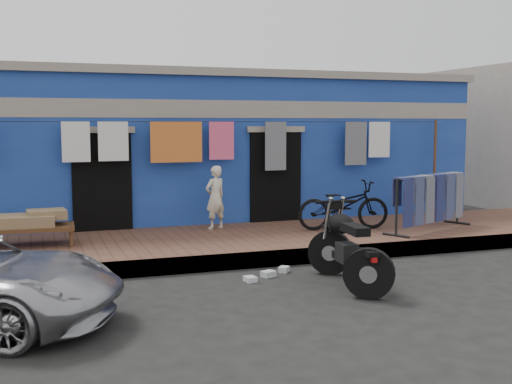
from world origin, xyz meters
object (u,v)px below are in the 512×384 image
seated_person (215,197)px  motorcycle (348,245)px  charpoy (25,229)px  jeans_rack (429,201)px  bicycle (344,200)px

seated_person → motorcycle: size_ratio=0.67×
charpoy → jeans_rack: jeans_rack is taller
charpoy → motorcycle: bearing=-37.2°
motorcycle → charpoy: motorcycle is taller
motorcycle → jeans_rack: (2.97, 2.42, 0.22)m
motorcycle → seated_person: bearing=107.3°
seated_person → motorcycle: seated_person is taller
jeans_rack → motorcycle: bearing=-140.9°
bicycle → jeans_rack: (1.51, -0.58, -0.03)m
charpoy → bicycle: bearing=-2.4°
bicycle → charpoy: (-5.73, 0.24, -0.29)m
motorcycle → jeans_rack: bearing=44.5°
charpoy → jeans_rack: 7.29m
seated_person → bicycle: (2.28, -0.88, -0.04)m
seated_person → bicycle: 2.45m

